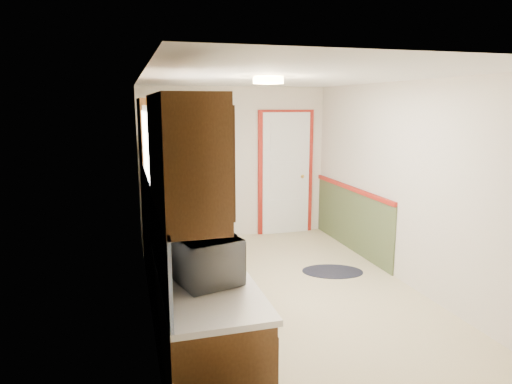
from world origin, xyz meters
TOP-DOWN VIEW (x-y plane):
  - room_shell at (0.00, 0.00)m, footprint 3.20×5.20m
  - kitchen_run at (-1.24, -0.29)m, footprint 0.63×4.00m
  - back_wall_trim at (0.99, 2.21)m, footprint 1.12×2.30m
  - ceiling_fixture at (-0.30, -0.20)m, footprint 0.30×0.30m
  - microwave at (-1.20, -1.55)m, footprint 0.47×0.65m
  - refrigerator at (-0.77, 2.05)m, footprint 0.82×0.79m
  - rug at (0.82, 0.54)m, footprint 0.90×0.73m
  - cooktop at (-1.19, 1.40)m, footprint 0.46×0.55m

SIDE VIEW (x-z plane):
  - rug at x=0.82m, z-range 0.00..0.01m
  - kitchen_run at x=-1.24m, z-range -0.29..1.91m
  - back_wall_trim at x=0.99m, z-range -0.15..1.93m
  - refrigerator at x=-0.77m, z-range 0.00..1.82m
  - cooktop at x=-1.19m, z-range 0.94..0.96m
  - microwave at x=-1.20m, z-range 0.94..1.34m
  - room_shell at x=0.00m, z-range -0.06..2.46m
  - ceiling_fixture at x=-0.30m, z-range 2.33..2.39m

